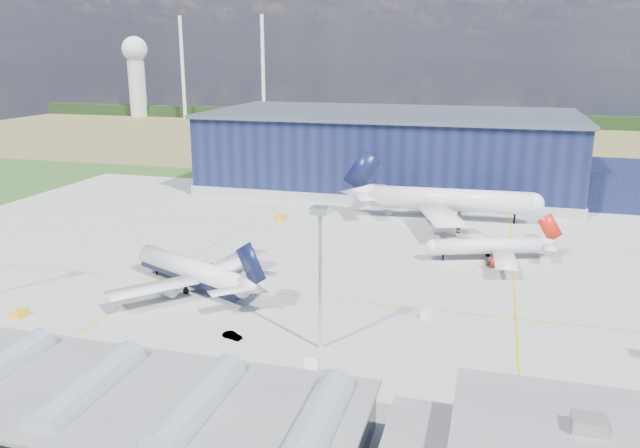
{
  "coord_description": "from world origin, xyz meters",
  "views": [
    {
      "loc": [
        34.24,
        -116.38,
        44.95
      ],
      "look_at": [
        -2.69,
        15.0,
        7.55
      ],
      "focal_mm": 35.0,
      "sensor_mm": 36.0,
      "label": 1
    }
  ],
  "objects_px": {
    "airstair": "(312,375)",
    "gse_cart_b": "(388,212)",
    "gse_van_c": "(327,398)",
    "airliner_navy": "(192,259)",
    "gse_cart_a": "(427,315)",
    "light_mast_center": "(320,255)",
    "car_b": "(232,336)",
    "airliner_widebody": "(450,188)",
    "car_a": "(595,434)",
    "gse_tug_c": "(281,218)",
    "gse_tug_b": "(19,314)",
    "airliner_red": "(488,238)",
    "hangar": "(399,154)"
  },
  "relations": [
    {
      "from": "airstair",
      "to": "gse_cart_b",
      "type": "bearing_deg",
      "value": 81.9
    },
    {
      "from": "gse_van_c",
      "to": "airstair",
      "type": "height_order",
      "value": "airstair"
    },
    {
      "from": "airliner_navy",
      "to": "gse_cart_a",
      "type": "relative_size",
      "value": 14.49
    },
    {
      "from": "light_mast_center",
      "to": "car_b",
      "type": "height_order",
      "value": "light_mast_center"
    },
    {
      "from": "airliner_widebody",
      "to": "gse_van_c",
      "type": "xyz_separation_m",
      "value": [
        -7.87,
        -101.0,
        -7.96
      ]
    },
    {
      "from": "airliner_navy",
      "to": "car_a",
      "type": "height_order",
      "value": "airliner_navy"
    },
    {
      "from": "gse_cart_b",
      "to": "car_b",
      "type": "xyz_separation_m",
      "value": [
        -10.7,
        -87.76,
        -0.01
      ]
    },
    {
      "from": "light_mast_center",
      "to": "car_a",
      "type": "relative_size",
      "value": 6.98
    },
    {
      "from": "gse_cart_a",
      "to": "gse_tug_c",
      "type": "xyz_separation_m",
      "value": [
        -46.64,
        55.83,
        0.17
      ]
    },
    {
      "from": "airstair",
      "to": "gse_van_c",
      "type": "bearing_deg",
      "value": -65.33
    },
    {
      "from": "gse_tug_b",
      "to": "gse_cart_b",
      "type": "height_order",
      "value": "gse_tug_b"
    },
    {
      "from": "gse_van_c",
      "to": "airstair",
      "type": "xyz_separation_m",
      "value": [
        -3.51,
        4.78,
        0.32
      ]
    },
    {
      "from": "airstair",
      "to": "car_b",
      "type": "xyz_separation_m",
      "value": [
        -16.66,
        10.58,
        -0.96
      ]
    },
    {
      "from": "airliner_red",
      "to": "gse_van_c",
      "type": "distance_m",
      "value": 70.69
    },
    {
      "from": "gse_cart_b",
      "to": "gse_tug_b",
      "type": "bearing_deg",
      "value": -174.22
    },
    {
      "from": "gse_cart_a",
      "to": "car_b",
      "type": "xyz_separation_m",
      "value": [
        -29.66,
        -17.1,
        -0.01
      ]
    },
    {
      "from": "gse_tug_c",
      "to": "car_b",
      "type": "bearing_deg",
      "value": -79.01
    },
    {
      "from": "car_b",
      "to": "light_mast_center",
      "type": "bearing_deg",
      "value": -71.84
    },
    {
      "from": "gse_tug_b",
      "to": "gse_tug_c",
      "type": "xyz_separation_m",
      "value": [
        22.74,
        75.02,
        0.14
      ]
    },
    {
      "from": "gse_tug_c",
      "to": "airstair",
      "type": "height_order",
      "value": "airstair"
    },
    {
      "from": "light_mast_center",
      "to": "car_a",
      "type": "bearing_deg",
      "value": -19.96
    },
    {
      "from": "airliner_widebody",
      "to": "gse_cart_a",
      "type": "bearing_deg",
      "value": -91.25
    },
    {
      "from": "hangar",
      "to": "gse_cart_b",
      "type": "xyz_separation_m",
      "value": [
        3.15,
        -37.67,
        -11.05
      ]
    },
    {
      "from": "airliner_red",
      "to": "car_b",
      "type": "bearing_deg",
      "value": 34.04
    },
    {
      "from": "light_mast_center",
      "to": "gse_cart_a",
      "type": "height_order",
      "value": "light_mast_center"
    },
    {
      "from": "airliner_navy",
      "to": "gse_tug_b",
      "type": "relative_size",
      "value": 13.77
    },
    {
      "from": "gse_tug_b",
      "to": "gse_cart_a",
      "type": "distance_m",
      "value": 71.99
    },
    {
      "from": "airstair",
      "to": "gse_cart_a",
      "type": "bearing_deg",
      "value": 53.28
    },
    {
      "from": "light_mast_center",
      "to": "gse_cart_a",
      "type": "relative_size",
      "value": 8.68
    },
    {
      "from": "airliner_navy",
      "to": "gse_tug_c",
      "type": "relative_size",
      "value": 11.27
    },
    {
      "from": "gse_tug_b",
      "to": "gse_cart_b",
      "type": "bearing_deg",
      "value": 62.08
    },
    {
      "from": "airliner_red",
      "to": "gse_tug_c",
      "type": "height_order",
      "value": "airliner_red"
    },
    {
      "from": "hangar",
      "to": "car_a",
      "type": "height_order",
      "value": "hangar"
    },
    {
      "from": "airliner_red",
      "to": "car_a",
      "type": "bearing_deg",
      "value": 82.68
    },
    {
      "from": "gse_tug_b",
      "to": "airstair",
      "type": "height_order",
      "value": "airstair"
    },
    {
      "from": "light_mast_center",
      "to": "airstair",
      "type": "relative_size",
      "value": 4.84
    },
    {
      "from": "hangar",
      "to": "airliner_widebody",
      "type": "relative_size",
      "value": 2.58
    },
    {
      "from": "airliner_widebody",
      "to": "airstair",
      "type": "distance_m",
      "value": 97.19
    },
    {
      "from": "airliner_navy",
      "to": "airliner_red",
      "type": "xyz_separation_m",
      "value": [
        55.52,
        34.0,
        -1.08
      ]
    },
    {
      "from": "car_a",
      "to": "car_b",
      "type": "height_order",
      "value": "car_a"
    },
    {
      "from": "airliner_red",
      "to": "gse_van_c",
      "type": "height_order",
      "value": "airliner_red"
    },
    {
      "from": "gse_van_c",
      "to": "light_mast_center",
      "type": "bearing_deg",
      "value": 20.85
    },
    {
      "from": "gse_cart_b",
      "to": "airliner_red",
      "type": "bearing_deg",
      "value": -105.99
    },
    {
      "from": "hangar",
      "to": "airstair",
      "type": "distance_m",
      "value": 136.7
    },
    {
      "from": "hangar",
      "to": "gse_tug_b",
      "type": "distance_m",
      "value": 136.45
    },
    {
      "from": "airliner_navy",
      "to": "airliner_red",
      "type": "distance_m",
      "value": 65.11
    },
    {
      "from": "airstair",
      "to": "light_mast_center",
      "type": "bearing_deg",
      "value": 88.15
    },
    {
      "from": "gse_cart_a",
      "to": "airliner_navy",
      "type": "bearing_deg",
      "value": -167.89
    },
    {
      "from": "gse_cart_b",
      "to": "car_b",
      "type": "height_order",
      "value": "gse_cart_b"
    },
    {
      "from": "gse_tug_c",
      "to": "hangar",
      "type": "bearing_deg",
      "value": 62.85
    }
  ]
}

